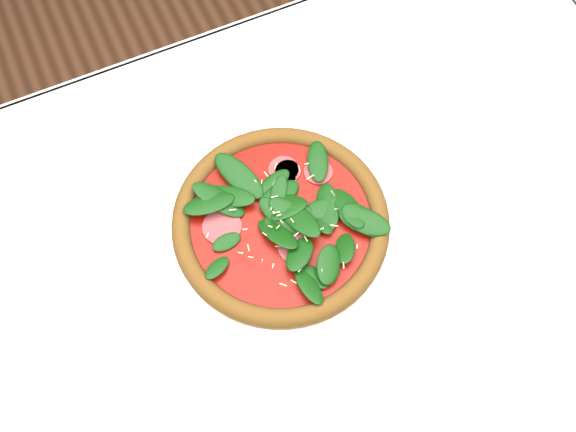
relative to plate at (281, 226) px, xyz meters
name	(u,v)px	position (x,y,z in m)	size (l,w,h in m)	color
ground	(287,382)	(-0.02, -0.06, -0.76)	(6.00, 6.00, 0.00)	brown
dining_table	(286,296)	(-0.02, -0.06, -0.11)	(1.21, 0.81, 0.75)	silver
plate	(281,226)	(0.00, 0.00, 0.00)	(0.32, 0.32, 0.01)	white
pizza	(281,220)	(0.00, 0.00, 0.02)	(0.35, 0.35, 0.04)	#A16B26
wine_glass	(63,349)	(-0.28, -0.08, 0.12)	(0.08, 0.08, 0.18)	white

